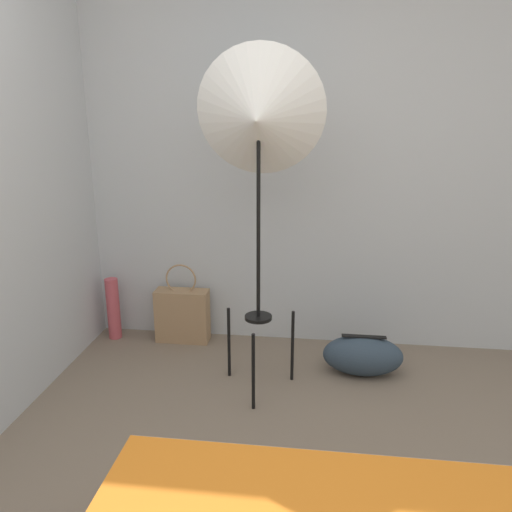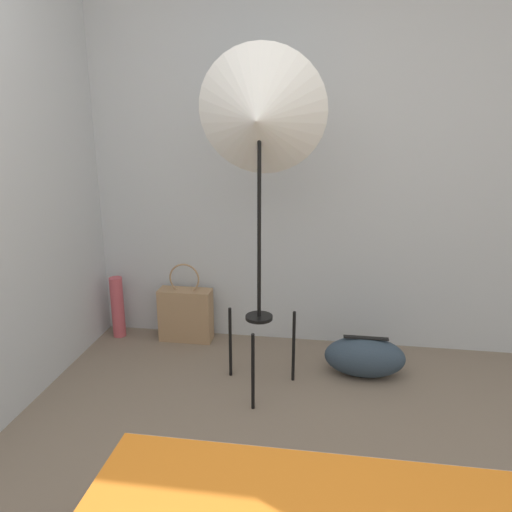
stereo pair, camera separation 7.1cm
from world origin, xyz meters
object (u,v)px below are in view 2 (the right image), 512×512
Objects in this scene: photo_umbrella at (259,119)px; duffel_bag at (365,357)px; paper_roll at (118,307)px; tote_bag at (186,314)px.

photo_umbrella is 3.91× the size of duffel_bag.
paper_roll is at bearing 169.87° from duffel_bag.
photo_umbrella is 4.30× the size of paper_roll.
duffel_bag is (0.64, 0.24, -1.45)m from photo_umbrella.
tote_bag reaches higher than paper_roll.
duffel_bag is at bearing 20.66° from photo_umbrella.
tote_bag is (-0.62, 0.58, -1.38)m from photo_umbrella.
duffel_bag is at bearing -10.13° from paper_roll.
photo_umbrella reaches higher than tote_bag.
paper_roll is (-0.51, -0.02, 0.03)m from tote_bag.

